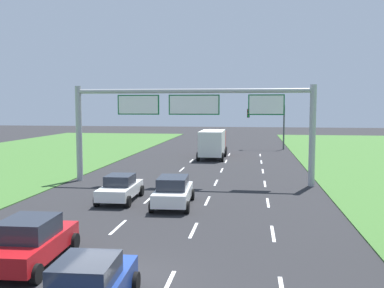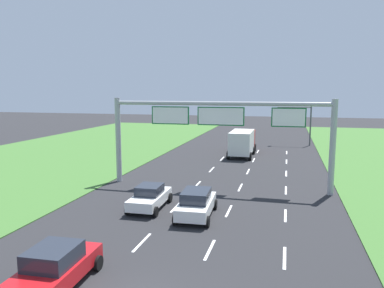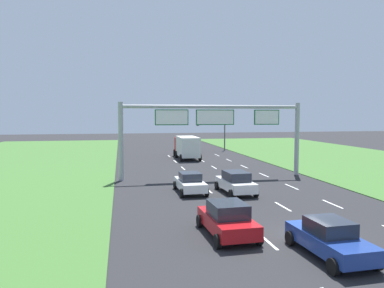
{
  "view_description": "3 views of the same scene",
  "coord_description": "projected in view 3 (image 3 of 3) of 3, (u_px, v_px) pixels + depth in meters",
  "views": [
    {
      "loc": [
        4.29,
        -12.54,
        5.56
      ],
      "look_at": [
        0.23,
        16.29,
        2.95
      ],
      "focal_mm": 40.0,
      "sensor_mm": 36.0,
      "label": 1
    },
    {
      "loc": [
        5.13,
        -10.78,
        7.62
      ],
      "look_at": [
        -1.37,
        14.76,
        3.81
      ],
      "focal_mm": 35.0,
      "sensor_mm": 36.0,
      "label": 2
    },
    {
      "loc": [
        -8.42,
        -16.09,
        5.93
      ],
      "look_at": [
        -2.3,
        15.89,
        3.31
      ],
      "focal_mm": 35.0,
      "sensor_mm": 36.0,
      "label": 3
    }
  ],
  "objects": [
    {
      "name": "lane_dashes_inner_left",
      "position": [
        218.0,
        198.0,
        26.29
      ],
      "size": [
        0.14,
        56.4,
        0.01
      ],
      "color": "white",
      "rests_on": "ground_plane"
    },
    {
      "name": "car_mid_lane",
      "position": [
        236.0,
        182.0,
        27.99
      ],
      "size": [
        2.3,
        4.46,
        1.65
      ],
      "rotation": [
        0.0,
        0.0,
        0.06
      ],
      "color": "white",
      "rests_on": "ground_plane"
    },
    {
      "name": "ground_plane",
      "position": [
        302.0,
        239.0,
        17.81
      ],
      "size": [
        200.0,
        200.0,
        0.0
      ],
      "primitive_type": "plane",
      "color": "#262628"
    },
    {
      "name": "car_near_red",
      "position": [
        190.0,
        183.0,
        28.2
      ],
      "size": [
        2.09,
        4.22,
        1.54
      ],
      "rotation": [
        0.0,
        0.0,
        0.02
      ],
      "color": "white",
      "rests_on": "ground_plane"
    },
    {
      "name": "box_truck",
      "position": [
        187.0,
        146.0,
        49.82
      ],
      "size": [
        2.73,
        7.63,
        2.96
      ],
      "rotation": [
        0.0,
        0.0,
        -0.01
      ],
      "color": "#B21E19",
      "rests_on": "ground_plane"
    },
    {
      "name": "sign_gantry",
      "position": [
        214.0,
        125.0,
        34.6
      ],
      "size": [
        17.24,
        0.44,
        7.0
      ],
      "color": "#9EA0A5",
      "rests_on": "ground_plane"
    },
    {
      "name": "car_lead_silver",
      "position": [
        227.0,
        219.0,
        18.21
      ],
      "size": [
        2.33,
        4.4,
        1.66
      ],
      "rotation": [
        0.0,
        0.0,
        0.04
      ],
      "color": "red",
      "rests_on": "ground_plane"
    },
    {
      "name": "lane_dashes_inner_right",
      "position": [
        265.0,
        196.0,
        26.95
      ],
      "size": [
        0.14,
        56.4,
        0.01
      ],
      "color": "white",
      "rests_on": "ground_plane"
    },
    {
      "name": "lane_dashes_slip",
      "position": [
        310.0,
        194.0,
        27.6
      ],
      "size": [
        0.14,
        56.4,
        0.01
      ],
      "color": "white",
      "rests_on": "ground_plane"
    },
    {
      "name": "traffic_light_mast",
      "position": [
        213.0,
        127.0,
        60.63
      ],
      "size": [
        4.76,
        0.49,
        5.6
      ],
      "color": "#47494F",
      "rests_on": "ground_plane"
    },
    {
      "name": "car_far_ahead",
      "position": [
        330.0,
        238.0,
        15.52
      ],
      "size": [
        2.25,
        4.43,
        1.57
      ],
      "rotation": [
        0.0,
        0.0,
        0.05
      ],
      "color": "navy",
      "rests_on": "ground_plane"
    }
  ]
}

